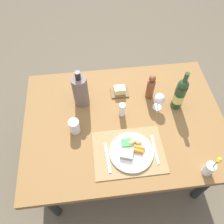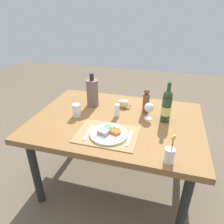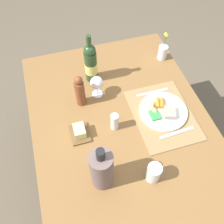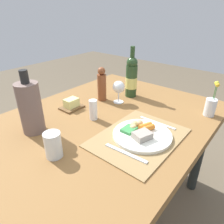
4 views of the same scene
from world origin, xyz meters
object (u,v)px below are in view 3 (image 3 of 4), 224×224
object	(u,v)px
fork	(177,133)
knife	(153,92)
water_tumbler	(153,173)
flower_vase	(163,51)
butter_dish	(80,131)
dining_table	(122,131)
pepper_mill	(80,91)
dinner_plate	(163,111)
cooler_bottle	(102,169)
wine_glass	(97,83)
salt_shaker	(114,122)
wine_bottle	(91,63)

from	to	relation	value
fork	knife	distance (m)	0.31
knife	water_tumbler	bearing A→B (deg)	157.87
flower_vase	butter_dish	world-z (taller)	flower_vase
dining_table	pepper_mill	world-z (taller)	pepper_mill
dining_table	butter_dish	world-z (taller)	butter_dish
dining_table	dinner_plate	world-z (taller)	dinner_plate
cooler_bottle	pepper_mill	bearing A→B (deg)	-0.65
wine_glass	knife	bearing A→B (deg)	-105.48
cooler_bottle	butter_dish	xyz separation A→B (m)	(0.29, 0.05, -0.10)
butter_dish	water_tumbler	bearing A→B (deg)	-140.03
flower_vase	salt_shaker	size ratio (longest dim) A/B	1.80
wine_glass	water_tumbler	world-z (taller)	wine_glass
dining_table	wine_glass	xyz separation A→B (m)	(0.25, 0.08, 0.18)
dining_table	butter_dish	size ratio (longest dim) A/B	10.74
fork	knife	xyz separation A→B (m)	(0.31, 0.02, 0.00)
knife	wine_bottle	size ratio (longest dim) A/B	0.61
dining_table	wine_bottle	xyz separation A→B (m)	(0.39, 0.08, 0.21)
dining_table	cooler_bottle	bearing A→B (deg)	145.74
flower_vase	wine_bottle	bearing A→B (deg)	95.59
knife	wine_glass	size ratio (longest dim) A/B	1.43
butter_dish	wine_bottle	bearing A→B (deg)	-23.14
dining_table	flower_vase	distance (m)	0.63
wine_glass	cooler_bottle	size ratio (longest dim) A/B	0.46
dining_table	cooler_bottle	distance (m)	0.40
pepper_mill	butter_dish	world-z (taller)	pepper_mill
dinner_plate	salt_shaker	world-z (taller)	salt_shaker
dining_table	pepper_mill	bearing A→B (deg)	41.34
pepper_mill	cooler_bottle	distance (m)	0.50
cooler_bottle	wine_glass	bearing A→B (deg)	-11.97
pepper_mill	salt_shaker	distance (m)	0.27
water_tumbler	knife	bearing A→B (deg)	-22.08
dining_table	pepper_mill	size ratio (longest dim) A/B	6.36
wine_bottle	flower_vase	distance (m)	0.51
knife	butter_dish	world-z (taller)	butter_dish
knife	flower_vase	bearing A→B (deg)	-32.82
butter_dish	cooler_bottle	bearing A→B (deg)	-170.02
wine_glass	butter_dish	distance (m)	0.31
dining_table	pepper_mill	xyz separation A→B (m)	(0.21, 0.19, 0.18)
dining_table	water_tumbler	bearing A→B (deg)	-172.51
dinner_plate	wine_bottle	bearing A→B (deg)	40.66
cooler_bottle	dining_table	bearing A→B (deg)	-34.26
butter_dish	salt_shaker	size ratio (longest dim) A/B	1.16
cooler_bottle	butter_dish	world-z (taller)	cooler_bottle
dining_table	butter_dish	bearing A→B (deg)	89.08
knife	salt_shaker	bearing A→B (deg)	119.75
knife	wine_bottle	xyz separation A→B (m)	(0.23, 0.33, 0.12)
fork	pepper_mill	world-z (taller)	pepper_mill
water_tumbler	cooler_bottle	bearing A→B (deg)	76.58
dinner_plate	wine_bottle	world-z (taller)	wine_bottle
fork	pepper_mill	xyz separation A→B (m)	(0.36, 0.46, 0.10)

